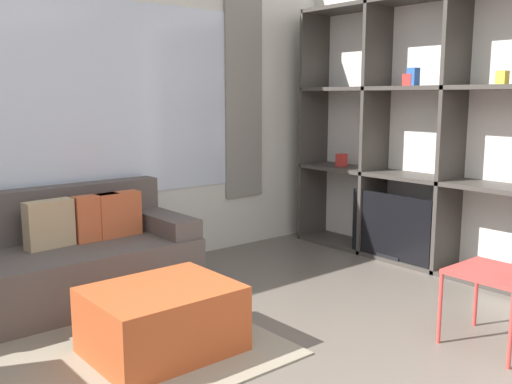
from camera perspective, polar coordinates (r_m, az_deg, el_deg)
The scene contains 7 objects.
wall_back at distance 4.81m, azimuth -16.79°, elevation 7.69°, with size 6.38×0.11×2.70m.
wall_right at distance 5.27m, azimuth 19.46°, elevation 7.61°, with size 0.07×4.57×2.70m, color silver.
area_rug at distance 3.44m, azimuth -23.44°, elevation -16.68°, with size 2.90×1.66×0.01m, color gray.
shelving_unit at distance 5.26m, azimuth 15.52°, elevation 5.35°, with size 0.42×2.43×2.32m.
couch_main at distance 4.35m, azimuth -19.57°, elevation -6.74°, with size 1.98×0.87×0.81m.
ottoman at distance 3.43m, azimuth -9.38°, elevation -12.53°, with size 0.81×0.65×0.40m.
folding_chair at distance 3.61m, azimuth 24.07°, elevation -6.74°, with size 0.44×0.46×0.86m.
Camera 1 is at (-1.89, -1.02, 1.48)m, focal length 40.00 mm.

